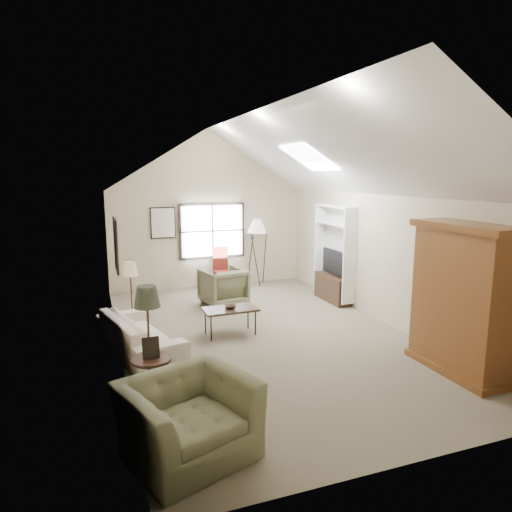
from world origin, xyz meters
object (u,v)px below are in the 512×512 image
object	(u,v)px
sofa	(139,334)
armchair_near	(188,419)
coffee_table	(230,321)
side_table	(152,377)
armchair_far	(223,287)
side_chair	(222,268)
armoire	(463,299)

from	to	relation	value
sofa	armchair_near	distance (m)	3.05
coffee_table	sofa	bearing A→B (deg)	-169.87
sofa	side_table	xyz separation A→B (m)	(0.00, -1.60, -0.04)
side_table	sofa	bearing A→B (deg)	90.00
armchair_near	side_table	xyz separation A→B (m)	(-0.18, 1.44, -0.14)
armchair_far	side_table	xyz separation A→B (m)	(-2.05, -3.79, -0.15)
sofa	side_chair	world-z (taller)	side_chair
armoire	armchair_near	bearing A→B (deg)	-170.81
armchair_far	side_table	bearing A→B (deg)	50.33
sofa	coffee_table	xyz separation A→B (m)	(1.65, 0.29, -0.06)
armchair_near	side_chair	size ratio (longest dim) A/B	1.21
coffee_table	side_table	size ratio (longest dim) A/B	1.83
armchair_near	side_chair	distance (m)	7.16
coffee_table	side_chair	bearing A→B (deg)	76.38
sofa	coffee_table	size ratio (longest dim) A/B	2.18
armchair_far	coffee_table	xyz separation A→B (m)	(-0.41, -1.90, -0.17)
armoire	armchair_near	size ratio (longest dim) A/B	1.76
coffee_table	side_chair	world-z (taller)	side_chair
coffee_table	armchair_near	bearing A→B (deg)	-113.72
armoire	side_table	bearing A→B (deg)	170.14
armchair_near	side_table	world-z (taller)	armchair_near
sofa	side_chair	xyz separation A→B (m)	(2.48, 3.74, 0.21)
coffee_table	side_chair	size ratio (longest dim) A/B	0.94
armchair_near	armoire	bearing A→B (deg)	-10.56
coffee_table	armchair_far	bearing A→B (deg)	77.91
coffee_table	armoire	bearing A→B (deg)	-44.19
armoire	coffee_table	distance (m)	3.90
armchair_far	side_chair	distance (m)	1.61
sofa	armchair_far	distance (m)	3.00
sofa	side_table	size ratio (longest dim) A/B	3.99
armchair_near	armchair_far	world-z (taller)	armchair_far
side_chair	sofa	bearing A→B (deg)	-125.09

